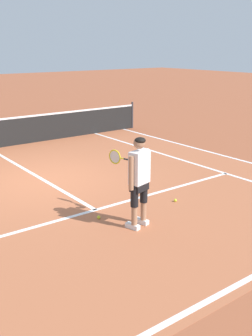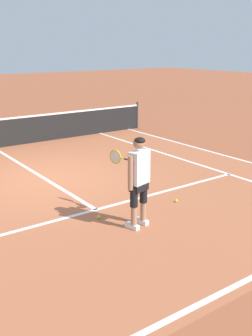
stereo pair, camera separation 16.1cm
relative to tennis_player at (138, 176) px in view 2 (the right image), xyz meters
name	(u,v)px [view 2 (the right image)]	position (x,y,z in m)	size (l,w,h in m)	color
ground_plane	(45,179)	(-0.23, 3.57, -0.99)	(80.00, 80.00, 0.00)	#9E5133
court_inner_surface	(64,190)	(-0.23, 2.57, -0.99)	(10.98, 10.30, 0.00)	#B2603D
line_baseline	(228,289)	(-0.23, -2.38, -0.99)	(10.98, 0.10, 0.01)	white
line_service	(96,210)	(-0.23, 1.12, -0.99)	(8.23, 0.10, 0.01)	white
line_centre_service	(34,172)	(-0.23, 4.32, -0.99)	(0.10, 6.40, 0.01)	white
line_singles_right	(190,162)	(3.89, 2.57, -0.99)	(0.10, 9.90, 0.01)	white
line_doubles_right	(222,155)	(5.26, 2.57, -0.99)	(0.10, 9.90, 0.01)	white
tennis_player	(138,176)	(0.00, 0.00, 0.00)	(0.59, 1.21, 1.71)	white
tennis_ball_near_feet	(176,201)	(1.41, 0.46, -0.96)	(0.07, 0.07, 0.07)	#CCE02D
tennis_ball_by_baseline	(99,217)	(-0.41, 0.71, -0.96)	(0.07, 0.07, 0.07)	#CCE02D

